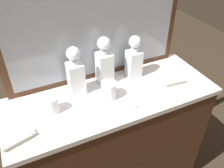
{
  "coord_description": "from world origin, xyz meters",
  "views": [
    {
      "loc": [
        -0.46,
        -0.98,
        1.82
      ],
      "look_at": [
        0.0,
        0.0,
        1.0
      ],
      "focal_mm": 38.62,
      "sensor_mm": 36.0,
      "label": 1
    }
  ],
  "objects_px": {
    "crystal_tumbler_front": "(109,91)",
    "silver_brush_center": "(18,140)",
    "porcelain_dish": "(132,105)",
    "crystal_decanter_far_left": "(104,65)",
    "silver_brush_far_right": "(174,82)",
    "crystal_decanter_left": "(134,61)",
    "crystal_decanter_far_right": "(76,75)",
    "crystal_tumbler_right": "(52,105)"
  },
  "relations": [
    {
      "from": "crystal_decanter_left",
      "to": "silver_brush_center",
      "type": "bearing_deg",
      "value": -161.87
    },
    {
      "from": "crystal_decanter_far_left",
      "to": "crystal_tumbler_front",
      "type": "relative_size",
      "value": 2.94
    },
    {
      "from": "porcelain_dish",
      "to": "silver_brush_far_right",
      "type": "bearing_deg",
      "value": 12.01
    },
    {
      "from": "crystal_decanter_left",
      "to": "silver_brush_far_right",
      "type": "height_order",
      "value": "crystal_decanter_left"
    },
    {
      "from": "crystal_decanter_far_left",
      "to": "silver_brush_center",
      "type": "xyz_separation_m",
      "value": [
        -0.56,
        -0.26,
        -0.11
      ]
    },
    {
      "from": "crystal_decanter_far_left",
      "to": "silver_brush_far_right",
      "type": "height_order",
      "value": "crystal_decanter_far_left"
    },
    {
      "from": "crystal_decanter_left",
      "to": "porcelain_dish",
      "type": "bearing_deg",
      "value": -120.59
    },
    {
      "from": "crystal_tumbler_front",
      "to": "silver_brush_center",
      "type": "xyz_separation_m",
      "value": [
        -0.52,
        -0.11,
        -0.03
      ]
    },
    {
      "from": "crystal_tumbler_right",
      "to": "porcelain_dish",
      "type": "xyz_separation_m",
      "value": [
        0.4,
        -0.14,
        -0.04
      ]
    },
    {
      "from": "porcelain_dish",
      "to": "crystal_tumbler_right",
      "type": "bearing_deg",
      "value": 160.26
    },
    {
      "from": "crystal_decanter_far_right",
      "to": "silver_brush_center",
      "type": "bearing_deg",
      "value": -147.51
    },
    {
      "from": "crystal_decanter_far_right",
      "to": "crystal_tumbler_front",
      "type": "distance_m",
      "value": 0.21
    },
    {
      "from": "crystal_tumbler_right",
      "to": "silver_brush_center",
      "type": "bearing_deg",
      "value": -145.65
    },
    {
      "from": "crystal_decanter_far_right",
      "to": "porcelain_dish",
      "type": "xyz_separation_m",
      "value": [
        0.23,
        -0.24,
        -0.11
      ]
    },
    {
      "from": "crystal_tumbler_front",
      "to": "silver_brush_far_right",
      "type": "bearing_deg",
      "value": -6.85
    },
    {
      "from": "crystal_decanter_left",
      "to": "crystal_decanter_far_right",
      "type": "height_order",
      "value": "crystal_decanter_far_right"
    },
    {
      "from": "silver_brush_center",
      "to": "crystal_tumbler_front",
      "type": "bearing_deg",
      "value": 12.3
    },
    {
      "from": "crystal_tumbler_front",
      "to": "crystal_decanter_far_left",
      "type": "bearing_deg",
      "value": 74.85
    },
    {
      "from": "crystal_tumbler_right",
      "to": "crystal_tumbler_front",
      "type": "bearing_deg",
      "value": -3.99
    },
    {
      "from": "crystal_decanter_far_left",
      "to": "porcelain_dish",
      "type": "height_order",
      "value": "crystal_decanter_far_left"
    },
    {
      "from": "crystal_decanter_far_right",
      "to": "crystal_decanter_left",
      "type": "bearing_deg",
      "value": 1.54
    },
    {
      "from": "porcelain_dish",
      "to": "silver_brush_center",
      "type": "bearing_deg",
      "value": 179.16
    },
    {
      "from": "crystal_tumbler_right",
      "to": "crystal_tumbler_front",
      "type": "height_order",
      "value": "crystal_tumbler_front"
    },
    {
      "from": "crystal_decanter_far_left",
      "to": "silver_brush_center",
      "type": "distance_m",
      "value": 0.63
    },
    {
      "from": "crystal_tumbler_front",
      "to": "porcelain_dish",
      "type": "xyz_separation_m",
      "value": [
        0.08,
        -0.12,
        -0.04
      ]
    },
    {
      "from": "crystal_decanter_left",
      "to": "crystal_tumbler_right",
      "type": "height_order",
      "value": "crystal_decanter_left"
    },
    {
      "from": "crystal_decanter_far_right",
      "to": "crystal_decanter_far_left",
      "type": "bearing_deg",
      "value": 8.76
    },
    {
      "from": "crystal_decanter_far_right",
      "to": "porcelain_dish",
      "type": "distance_m",
      "value": 0.35
    },
    {
      "from": "crystal_tumbler_right",
      "to": "silver_brush_far_right",
      "type": "bearing_deg",
      "value": -5.61
    },
    {
      "from": "crystal_decanter_far_left",
      "to": "crystal_decanter_far_right",
      "type": "bearing_deg",
      "value": -171.24
    },
    {
      "from": "crystal_decanter_far_left",
      "to": "crystal_decanter_left",
      "type": "height_order",
      "value": "crystal_decanter_far_left"
    },
    {
      "from": "silver_brush_center",
      "to": "crystal_decanter_left",
      "type": "bearing_deg",
      "value": 18.13
    },
    {
      "from": "crystal_tumbler_front",
      "to": "silver_brush_center",
      "type": "relative_size",
      "value": 0.61
    },
    {
      "from": "crystal_decanter_far_right",
      "to": "silver_brush_far_right",
      "type": "distance_m",
      "value": 0.6
    },
    {
      "from": "crystal_tumbler_front",
      "to": "porcelain_dish",
      "type": "relative_size",
      "value": 1.57
    },
    {
      "from": "crystal_tumbler_right",
      "to": "crystal_tumbler_front",
      "type": "distance_m",
      "value": 0.32
    },
    {
      "from": "porcelain_dish",
      "to": "crystal_decanter_left",
      "type": "bearing_deg",
      "value": 59.41
    },
    {
      "from": "crystal_decanter_far_right",
      "to": "crystal_tumbler_right",
      "type": "height_order",
      "value": "crystal_decanter_far_right"
    },
    {
      "from": "crystal_decanter_far_left",
      "to": "crystal_decanter_far_right",
      "type": "height_order",
      "value": "crystal_decanter_far_left"
    },
    {
      "from": "crystal_decanter_far_right",
      "to": "silver_brush_center",
      "type": "relative_size",
      "value": 1.77
    },
    {
      "from": "silver_brush_far_right",
      "to": "silver_brush_center",
      "type": "bearing_deg",
      "value": -176.16
    },
    {
      "from": "crystal_decanter_far_left",
      "to": "crystal_tumbler_front",
      "type": "xyz_separation_m",
      "value": [
        -0.04,
        -0.15,
        -0.07
      ]
    }
  ]
}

